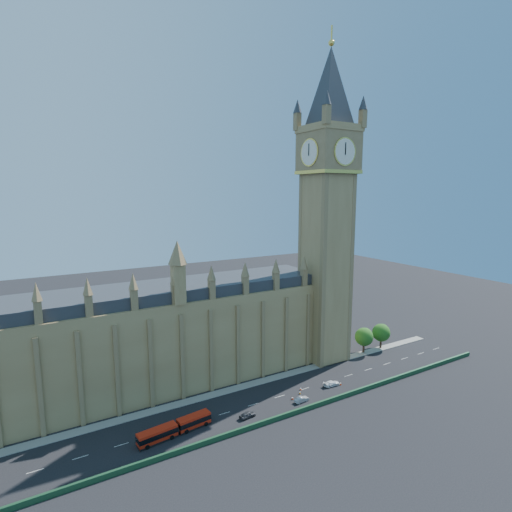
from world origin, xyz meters
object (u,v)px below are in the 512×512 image
car_white (332,383)px  red_bus (175,428)px  car_silver (301,399)px  car_grey (247,415)px

car_white → red_bus: bearing=93.0°
car_silver → car_grey: bearing=83.2°
red_bus → car_silver: 32.45m
car_silver → car_white: car_white is taller
car_white → car_grey: bearing=97.3°
car_silver → car_white: 12.59m
car_grey → car_white: 27.70m
red_bus → car_grey: red_bus is taller
car_grey → car_white: (27.63, 2.02, -0.01)m
car_grey → red_bus: bearing=75.9°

